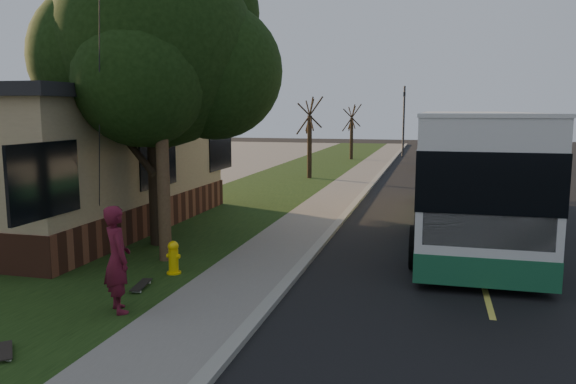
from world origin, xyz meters
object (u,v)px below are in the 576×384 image
at_px(bare_tree_near, 310,139).
at_px(dumpster, 45,205).
at_px(traffic_signal, 404,116).
at_px(fire_hydrant, 173,258).
at_px(transit_bus, 469,168).
at_px(skateboarder, 117,259).
at_px(distant_car, 438,157).
at_px(bare_tree_far, 352,133).
at_px(skateboard_main, 141,285).
at_px(skateboard_spare, 6,351).
at_px(leafy_tree, 158,52).
at_px(utility_pole, 159,67).

height_order(bare_tree_near, dumpster, bare_tree_near).
bearing_deg(traffic_signal, fire_hydrant, -95.21).
xyz_separation_m(traffic_signal, transit_bus, (3.45, -27.15, -1.25)).
bearing_deg(skateboarder, dumpster, -0.42).
height_order(transit_bus, distant_car, transit_bus).
bearing_deg(distant_car, bare_tree_far, 140.28).
relative_size(skateboarder, dumpster, 1.19).
relative_size(skateboard_main, skateboard_spare, 1.31).
xyz_separation_m(leafy_tree, transit_bus, (8.12, 4.20, -3.25)).
relative_size(bare_tree_near, traffic_signal, 0.78).
bearing_deg(traffic_signal, transit_bus, -82.76).
bearing_deg(skateboard_main, transit_bus, 49.73).
relative_size(utility_pole, leafy_tree, 1.16).
relative_size(dumpster, distant_car, 0.36).
xyz_separation_m(dumpster, distant_car, (12.25, 20.96, 0.14)).
height_order(leafy_tree, dumpster, leafy_tree).
xyz_separation_m(skateboarder, dumpster, (-6.63, 6.57, -0.41)).
height_order(utility_pole, transit_bus, utility_pole).
bearing_deg(utility_pole, leafy_tree, 117.60).
xyz_separation_m(bare_tree_near, transit_bus, (7.45, -11.15, -0.24)).
height_order(skateboard_main, skateboard_spare, skateboard_main).
distance_m(fire_hydrant, skateboarder, 2.47).
xyz_separation_m(fire_hydrant, distant_car, (5.72, 25.14, 0.34)).
distance_m(skateboard_spare, dumpster, 10.49).
height_order(utility_pole, dumpster, utility_pole).
xyz_separation_m(bare_tree_far, skateboard_main, (0.21, -31.10, -1.87)).
distance_m(bare_tree_near, distant_car, 9.83).
xyz_separation_m(utility_pole, bare_tree_far, (0.31, 29.01, -2.63)).
relative_size(transit_bus, skateboard_main, 15.33).
bearing_deg(transit_bus, bare_tree_far, 106.71).
bearing_deg(skateboard_spare, distant_car, 78.01).
relative_size(skateboarder, skateboard_spare, 2.91).
bearing_deg(utility_pole, fire_hydrant, -54.62).
bearing_deg(distant_car, bare_tree_near, -134.10).
relative_size(fire_hydrant, utility_pole, 0.08).
bearing_deg(fire_hydrant, skateboard_spare, -97.21).
relative_size(fire_hydrant, skateboard_spare, 1.11).
distance_m(dumpster, distant_car, 24.28).
xyz_separation_m(transit_bus, skateboard_main, (-6.74, -7.95, -1.79)).
bearing_deg(bare_tree_near, utility_pole, -89.34).
xyz_separation_m(bare_tree_near, bare_tree_far, (0.50, 12.00, -0.15)).
height_order(traffic_signal, distant_car, traffic_signal).
bearing_deg(utility_pole, transit_bus, 38.92).
xyz_separation_m(bare_tree_near, traffic_signal, (4.00, 16.00, 1.01)).
bearing_deg(utility_pole, distant_car, 75.10).
relative_size(transit_bus, skateboard_spare, 20.02).
bearing_deg(bare_tree_far, skateboarder, -89.12).
xyz_separation_m(transit_bus, distant_car, (-0.83, 18.28, -1.15)).
bearing_deg(fire_hydrant, utility_pole, 125.38).
xyz_separation_m(bare_tree_near, skateboard_main, (0.71, -19.10, -2.02)).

